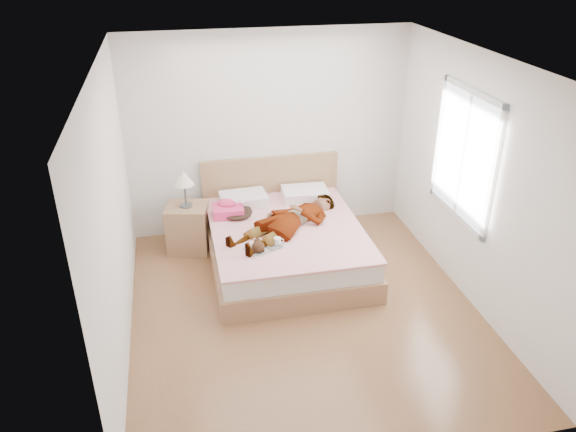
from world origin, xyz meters
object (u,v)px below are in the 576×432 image
(bed, at_px, (285,241))
(magazine, at_px, (264,247))
(towel, at_px, (228,209))
(nightstand, at_px, (188,224))
(woman, at_px, (289,217))
(phone, at_px, (241,201))
(plush_toy, at_px, (258,246))
(coffee_mug, at_px, (278,241))

(bed, relative_size, magazine, 4.41)
(bed, height_order, towel, bed)
(towel, xyz_separation_m, nightstand, (-0.49, 0.16, -0.24))
(woman, height_order, phone, woman)
(plush_toy, height_order, nightstand, nightstand)
(magazine, bearing_deg, woman, 50.76)
(coffee_mug, xyz_separation_m, nightstand, (-0.94, 1.01, -0.20))
(bed, xyz_separation_m, nightstand, (-1.12, 0.52, 0.08))
(towel, distance_m, magazine, 0.93)
(towel, relative_size, plush_toy, 1.72)
(towel, relative_size, nightstand, 0.36)
(magazine, bearing_deg, towel, 108.50)
(plush_toy, relative_size, nightstand, 0.21)
(woman, height_order, bed, bed)
(woman, relative_size, plush_toy, 7.51)
(plush_toy, bearing_deg, coffee_mug, 19.66)
(phone, height_order, bed, bed)
(nightstand, bearing_deg, coffee_mug, -46.89)
(bed, height_order, plush_toy, bed)
(towel, xyz_separation_m, plush_toy, (0.22, -0.93, -0.02))
(phone, relative_size, nightstand, 0.09)
(woman, xyz_separation_m, towel, (-0.66, 0.43, -0.04))
(bed, bearing_deg, magazine, -122.87)
(magazine, distance_m, plush_toy, 0.10)
(magazine, height_order, nightstand, nightstand)
(phone, bearing_deg, magazine, -117.40)
(towel, height_order, nightstand, nightstand)
(plush_toy, bearing_deg, phone, 93.67)
(coffee_mug, bearing_deg, towel, 118.11)
(phone, height_order, coffee_mug, phone)
(woman, height_order, coffee_mug, woman)
(phone, xyz_separation_m, plush_toy, (0.06, -0.90, -0.13))
(towel, bearing_deg, woman, -33.09)
(woman, relative_size, phone, 16.49)
(magazine, bearing_deg, plush_toy, -147.98)
(woman, bearing_deg, nightstand, -153.41)
(woman, xyz_separation_m, magazine, (-0.37, -0.45, -0.11))
(plush_toy, bearing_deg, bed, 54.07)
(bed, height_order, coffee_mug, bed)
(magazine, distance_m, nightstand, 1.31)
(woman, xyz_separation_m, nightstand, (-1.15, 0.59, -0.27))
(towel, distance_m, plush_toy, 0.95)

